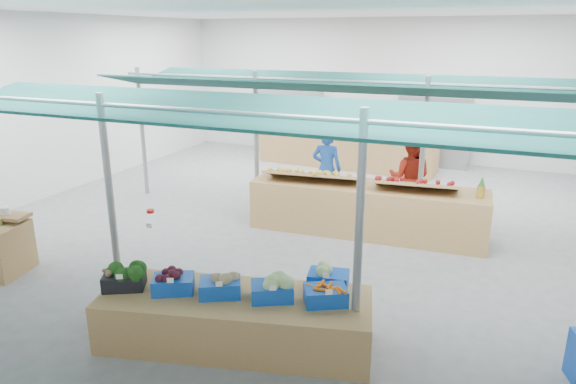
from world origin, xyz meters
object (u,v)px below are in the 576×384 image
object	(u,v)px
vendor_left	(327,169)
vendor_right	(410,178)
veg_counter	(236,319)
fruit_counter	(367,209)

from	to	relation	value
vendor_left	vendor_right	bearing A→B (deg)	176.59
veg_counter	vendor_left	bearing A→B (deg)	82.82
fruit_counter	vendor_right	distance (m)	1.32
vendor_left	vendor_right	distance (m)	1.80
vendor_left	veg_counter	bearing A→B (deg)	93.54
veg_counter	fruit_counter	bearing A→B (deg)	68.67
veg_counter	fruit_counter	size ratio (longest dim) A/B	0.75
veg_counter	vendor_left	world-z (taller)	vendor_left
veg_counter	vendor_right	distance (m)	5.55
veg_counter	fruit_counter	xyz separation A→B (m)	(0.54, 4.30, 0.15)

